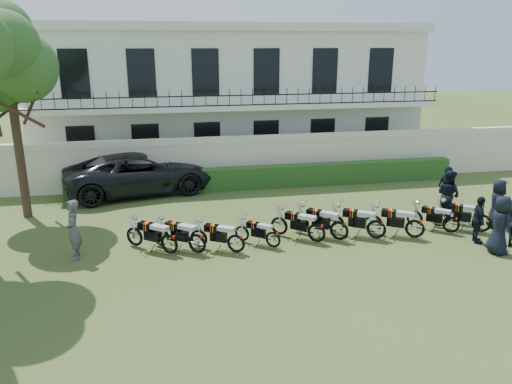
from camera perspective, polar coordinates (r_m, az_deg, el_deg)
The scene contains 22 objects.
ground at distance 16.37m, azimuth 3.49°, elevation -6.50°, with size 100.00×100.00×0.00m, color #394D1F.
perimeter_wall at distance 23.48m, azimuth -1.39°, elevation 3.70°, with size 30.00×0.35×2.30m.
hedge at distance 23.06m, azimuth 1.41°, elevation 1.75°, with size 18.00×0.60×1.00m, color #1E3F16.
building at distance 28.90m, azimuth -3.49°, elevation 11.22°, with size 20.40×9.60×7.40m.
tree_west_near at distance 20.20m, azimuth -26.52°, elevation 13.44°, with size 3.40×3.20×7.90m.
motorcycle_0 at distance 15.98m, azimuth -9.89°, elevation -5.33°, with size 1.67×1.34×1.11m.
motorcycle_1 at distance 15.90m, azimuth -6.76°, elevation -5.32°, with size 1.69×1.29×1.11m.
motorcycle_2 at distance 15.85m, azimuth -2.30°, elevation -5.39°, with size 1.69×1.05×1.04m.
motorcycle_3 at distance 16.25m, azimuth 1.97°, elevation -5.02°, with size 1.37×1.16×0.93m.
motorcycle_4 at distance 16.76m, azimuth 6.96°, elevation -4.15°, with size 1.62×1.39×1.11m.
motorcycle_5 at distance 17.03m, azimuth 9.51°, elevation -3.84°, with size 1.66×1.47×1.15m.
motorcycle_6 at distance 17.41m, azimuth 13.63°, elevation -3.66°, with size 1.79×1.25×1.14m.
motorcycle_7 at distance 17.84m, azimuth 17.75°, elevation -3.53°, with size 1.80×1.18×1.12m.
motorcycle_8 at distance 18.76m, azimuth 21.44°, elevation -3.08°, with size 1.41×1.33×1.01m.
motorcycle_9 at distance 19.22m, azimuth 24.45°, elevation -2.79°, with size 1.76×1.27×1.13m.
suv at distance 22.70m, azimuth -13.10°, elevation 2.12°, with size 2.99×6.48×1.80m, color black.
inspector at distance 16.31m, azimuth -20.15°, elevation -4.07°, with size 0.69×0.45×1.88m, color #57575C.
officer_0 at distance 17.46m, azimuth 26.15°, elevation -3.40°, with size 0.93×0.61×1.90m, color black.
officer_2 at distance 18.15m, azimuth 24.10°, elevation -2.91°, with size 0.94×0.39×1.60m, color black.
officer_3 at distance 19.89m, azimuth 25.84°, elevation -1.21°, with size 0.88×0.57×1.79m, color black.
officer_4 at distance 20.05m, azimuth 21.10°, elevation -0.31°, with size 0.94×0.73×1.93m, color black.
officer_5 at distance 21.14m, azimuth 20.96°, elevation 0.36°, with size 1.05×0.44×1.80m, color black.
Camera 1 is at (-3.89, -14.55, 6.42)m, focal length 35.00 mm.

